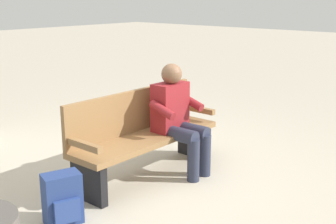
% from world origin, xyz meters
% --- Properties ---
extents(ground_plane, '(40.00, 40.00, 0.00)m').
position_xyz_m(ground_plane, '(0.00, 0.00, 0.00)').
color(ground_plane, '#B7AD99').
extents(bench_near, '(1.80, 0.49, 0.90)m').
position_xyz_m(bench_near, '(0.00, -0.07, 0.46)').
color(bench_near, olive).
rests_on(bench_near, ground).
extents(person_seated, '(0.57, 0.57, 1.18)m').
position_xyz_m(person_seated, '(-0.31, 0.16, 0.63)').
color(person_seated, maroon).
rests_on(person_seated, ground).
extents(backpack, '(0.35, 0.30, 0.44)m').
position_xyz_m(backpack, '(1.21, 0.16, 0.22)').
color(backpack, navy).
rests_on(backpack, ground).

